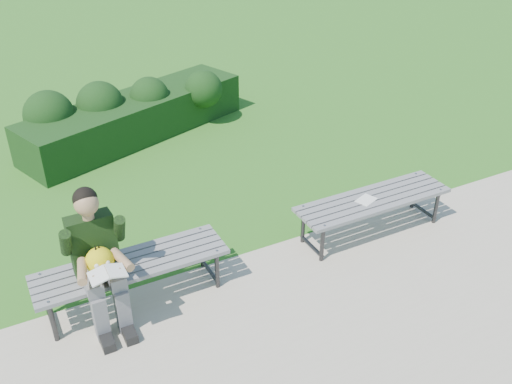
% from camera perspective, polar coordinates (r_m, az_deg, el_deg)
% --- Properties ---
extents(ground, '(80.00, 80.00, 0.00)m').
position_cam_1_polar(ground, '(6.12, -2.83, -6.82)').
color(ground, '#2B7216').
rests_on(ground, ground).
extents(walkway, '(30.00, 3.50, 0.02)m').
position_cam_1_polar(walkway, '(4.99, 6.13, -17.64)').
color(walkway, '#BDB89D').
rests_on(walkway, ground).
extents(hedge, '(3.66, 2.06, 0.92)m').
position_cam_1_polar(hedge, '(8.81, -12.66, 7.78)').
color(hedge, '#1C4418').
rests_on(hedge, ground).
extents(bench_left, '(1.80, 0.50, 0.46)m').
position_cam_1_polar(bench_left, '(5.47, -12.34, -7.35)').
color(bench_left, gray).
rests_on(bench_left, walkway).
extents(bench_right, '(1.80, 0.50, 0.46)m').
position_cam_1_polar(bench_right, '(6.42, 11.63, -1.00)').
color(bench_right, gray).
rests_on(bench_right, walkway).
extents(seated_boy, '(0.56, 0.76, 1.31)m').
position_cam_1_polar(seated_boy, '(5.18, -15.58, -6.19)').
color(seated_boy, gray).
rests_on(seated_boy, walkway).
extents(paper_sheet, '(0.26, 0.23, 0.01)m').
position_cam_1_polar(paper_sheet, '(6.34, 10.97, -0.78)').
color(paper_sheet, white).
rests_on(paper_sheet, bench_right).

